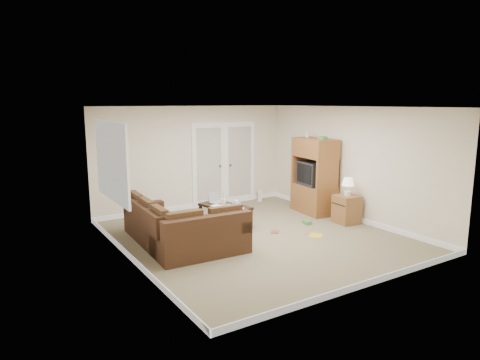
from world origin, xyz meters
TOP-DOWN VIEW (x-y plane):
  - floor at (0.00, 0.00)m, footprint 5.50×5.50m
  - ceiling at (0.00, 0.00)m, footprint 5.00×5.50m
  - wall_left at (-2.50, 0.00)m, footprint 0.02×5.50m
  - wall_right at (2.50, 0.00)m, footprint 0.02×5.50m
  - wall_back at (0.00, 2.75)m, footprint 5.00×0.02m
  - wall_front at (0.00, -2.75)m, footprint 5.00×0.02m
  - baseboards at (0.00, 0.00)m, footprint 5.00×5.50m
  - french_doors at (0.85, 2.71)m, footprint 1.80×0.05m
  - window_left at (-2.46, 1.00)m, footprint 0.05×1.92m
  - sectional_sofa at (-1.57, 0.28)m, footprint 1.65×2.49m
  - coffee_table at (-0.16, 0.96)m, footprint 0.82×1.22m
  - tv_armoire at (2.20, 0.83)m, footprint 0.73×1.17m
  - side_cabinet at (2.19, -0.24)m, footprint 0.51×0.51m
  - space_heater at (1.76, 2.45)m, footprint 0.15×0.13m
  - floor_magazine at (1.02, -0.57)m, footprint 0.40×0.38m
  - floor_greenbox at (1.41, 0.14)m, footprint 0.17×0.21m
  - floor_book at (0.42, 0.09)m, footprint 0.25×0.25m

SIDE VIEW (x-z plane):
  - floor at x=0.00m, z-range 0.00..0.00m
  - floor_magazine at x=1.02m, z-range 0.00..0.01m
  - floor_book at x=0.42m, z-range 0.00..0.02m
  - floor_greenbox at x=1.41m, z-range 0.00..0.07m
  - baseboards at x=0.00m, z-range 0.00..0.10m
  - space_heater at x=1.76m, z-range 0.00..0.31m
  - coffee_table at x=-0.16m, z-range -0.13..0.63m
  - sectional_sofa at x=-1.57m, z-range -0.08..0.67m
  - side_cabinet at x=2.19m, z-range -0.14..0.86m
  - tv_armoire at x=2.20m, z-range -0.06..1.84m
  - french_doors at x=0.85m, z-range -0.03..2.10m
  - wall_left at x=-2.50m, z-range 0.00..2.50m
  - wall_right at x=2.50m, z-range 0.00..2.50m
  - wall_back at x=0.00m, z-range 0.00..2.50m
  - wall_front at x=0.00m, z-range 0.00..2.50m
  - window_left at x=-2.46m, z-range 0.84..2.26m
  - ceiling at x=0.00m, z-range 2.49..2.51m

